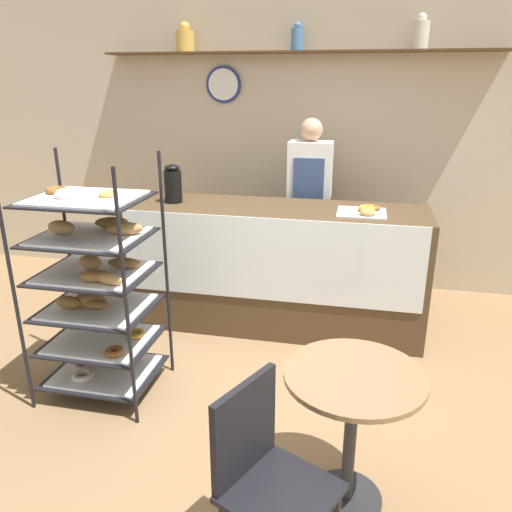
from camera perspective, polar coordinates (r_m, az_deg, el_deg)
name	(u,v)px	position (r m, az deg, el deg)	size (l,w,h in m)	color
ground_plane	(243,402)	(3.35, -1.51, -16.37)	(14.00, 14.00, 0.00)	olive
back_wall	(296,145)	(4.94, 4.54, 12.54)	(10.00, 0.30, 2.70)	beige
display_counter	(275,267)	(4.10, 2.19, -1.25)	(2.38, 0.69, 1.01)	#4C3823
pastry_rack	(96,286)	(3.28, -17.83, -3.30)	(0.73, 0.61, 1.55)	black
person_worker	(309,204)	(4.50, 6.06, 5.88)	(0.38, 0.23, 1.66)	#282833
cafe_table	(352,408)	(2.44, 10.95, -16.64)	(0.64, 0.64, 0.72)	#262628
cafe_chair	(263,468)	(2.08, 0.86, -23.07)	(0.51, 0.51, 0.90)	black
coffee_carafe	(173,184)	(4.13, -9.48, 8.12)	(0.14, 0.14, 0.31)	black
donut_tray_counter	(366,211)	(3.85, 12.42, 5.08)	(0.36, 0.33, 0.05)	silver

